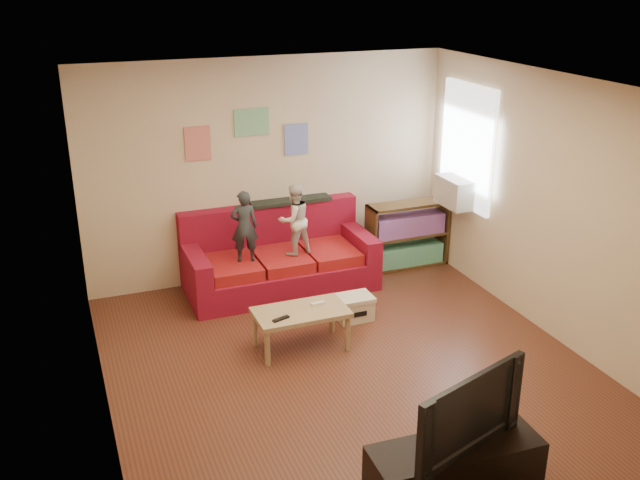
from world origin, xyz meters
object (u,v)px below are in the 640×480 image
object	(u,v)px
sofa	(278,261)
television	(459,408)
child_b	(294,220)
file_box	(354,307)
tv_stand	(454,472)
child_a	(244,226)
bookshelf	(407,238)
coffee_table	(301,316)

from	to	relation	value
sofa	television	size ratio (longest dim) A/B	2.11
child_b	television	world-z (taller)	child_b
television	file_box	bearing A→B (deg)	61.50
tv_stand	television	world-z (taller)	television
file_box	child_a	bearing A→B (deg)	134.87
child_b	bookshelf	xyz separation A→B (m)	(1.60, 0.18, -0.51)
television	bookshelf	bearing A→B (deg)	47.81
file_box	coffee_table	bearing A→B (deg)	-153.12
child_a	coffee_table	world-z (taller)	child_a
bookshelf	file_box	xyz separation A→B (m)	(-1.24, -1.14, -0.24)
tv_stand	child_b	bearing A→B (deg)	90.22
child_a	coffee_table	distance (m)	1.46
child_a	coffee_table	bearing A→B (deg)	108.89
child_a	child_b	world-z (taller)	child_b
bookshelf	television	world-z (taller)	television
tv_stand	sofa	bearing A→B (deg)	92.41
coffee_table	bookshelf	xyz separation A→B (m)	(2.00, 1.52, 0.02)
child_b	coffee_table	world-z (taller)	child_b
sofa	coffee_table	bearing A→B (deg)	-99.68
bookshelf	tv_stand	xyz separation A→B (m)	(-1.73, -4.01, -0.14)
child_b	file_box	distance (m)	1.27
tv_stand	bookshelf	bearing A→B (deg)	68.90
coffee_table	television	world-z (taller)	television
sofa	bookshelf	bearing A→B (deg)	-0.01
child_a	child_b	bearing A→B (deg)	-169.26
child_b	file_box	world-z (taller)	child_b
sofa	file_box	size ratio (longest dim) A/B	5.58
child_a	bookshelf	distance (m)	2.26
child_b	coffee_table	distance (m)	1.50
child_a	tv_stand	bearing A→B (deg)	107.68
coffee_table	television	size ratio (longest dim) A/B	0.89
sofa	file_box	xyz separation A→B (m)	(0.50, -1.14, -0.19)
child_a	sofa	bearing A→B (deg)	-147.95
sofa	tv_stand	world-z (taller)	sofa
coffee_table	bookshelf	bearing A→B (deg)	37.22
coffee_table	television	xyz separation A→B (m)	(0.27, -2.49, 0.42)
coffee_table	file_box	xyz separation A→B (m)	(0.76, 0.39, -0.22)
bookshelf	tv_stand	size ratio (longest dim) A/B	0.84
television	sofa	bearing A→B (deg)	71.32
sofa	child_a	size ratio (longest dim) A/B	2.65
file_box	sofa	bearing A→B (deg)	113.87
sofa	child_b	distance (m)	0.61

